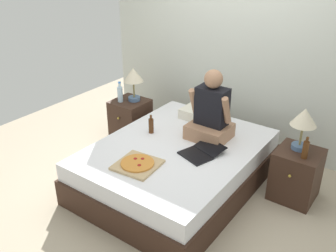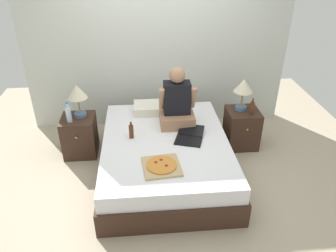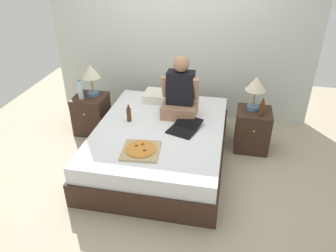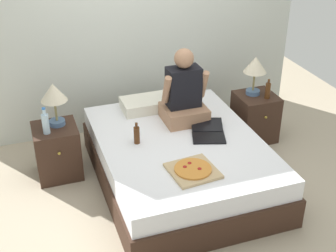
{
  "view_description": "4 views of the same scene",
  "coord_description": "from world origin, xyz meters",
  "px_view_note": "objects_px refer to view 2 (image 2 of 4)",
  "views": [
    {
      "loc": [
        1.97,
        -2.89,
        2.47
      ],
      "look_at": [
        -0.11,
        -0.0,
        0.7
      ],
      "focal_mm": 40.0,
      "sensor_mm": 36.0,
      "label": 1
    },
    {
      "loc": [
        -0.27,
        -3.38,
        2.66
      ],
      "look_at": [
        0.03,
        0.02,
        0.67
      ],
      "focal_mm": 35.0,
      "sensor_mm": 36.0,
      "label": 2
    },
    {
      "loc": [
        0.78,
        -3.36,
        2.49
      ],
      "look_at": [
        0.15,
        -0.24,
        0.66
      ],
      "focal_mm": 35.0,
      "sensor_mm": 36.0,
      "label": 3
    },
    {
      "loc": [
        -1.4,
        -3.67,
        2.83
      ],
      "look_at": [
        -0.14,
        -0.06,
        0.7
      ],
      "focal_mm": 50.0,
      "sensor_mm": 36.0,
      "label": 4
    }
  ],
  "objects_px": {
    "nightstand_right": "(242,128)",
    "nightstand_left": "(80,135)",
    "lamp_on_left_nightstand": "(77,94)",
    "lamp_on_right_nightstand": "(243,88)",
    "laptop": "(189,137)",
    "bed": "(165,156)",
    "beer_bottle_on_bed": "(131,131)",
    "beer_bottle": "(252,108)",
    "pizza_box": "(162,166)",
    "person_seated": "(177,104)",
    "water_bottle": "(69,114)"
  },
  "relations": [
    {
      "from": "nightstand_right",
      "to": "nightstand_left",
      "type": "bearing_deg",
      "value": 180.0
    },
    {
      "from": "lamp_on_left_nightstand",
      "to": "lamp_on_right_nightstand",
      "type": "xyz_separation_m",
      "value": [
        2.21,
        0.0,
        0.0
      ]
    },
    {
      "from": "laptop",
      "to": "lamp_on_right_nightstand",
      "type": "bearing_deg",
      "value": 36.42
    },
    {
      "from": "bed",
      "to": "beer_bottle_on_bed",
      "type": "xyz_separation_m",
      "value": [
        -0.41,
        0.08,
        0.34
      ]
    },
    {
      "from": "nightstand_left",
      "to": "beer_bottle_on_bed",
      "type": "distance_m",
      "value": 0.91
    },
    {
      "from": "lamp_on_left_nightstand",
      "to": "beer_bottle",
      "type": "distance_m",
      "value": 2.33
    },
    {
      "from": "laptop",
      "to": "beer_bottle",
      "type": "bearing_deg",
      "value": 26.24
    },
    {
      "from": "nightstand_left",
      "to": "lamp_on_left_nightstand",
      "type": "bearing_deg",
      "value": 51.37
    },
    {
      "from": "beer_bottle_on_bed",
      "to": "nightstand_right",
      "type": "bearing_deg",
      "value": 16.53
    },
    {
      "from": "pizza_box",
      "to": "nightstand_left",
      "type": "bearing_deg",
      "value": 133.89
    },
    {
      "from": "lamp_on_right_nightstand",
      "to": "person_seated",
      "type": "distance_m",
      "value": 0.96
    },
    {
      "from": "nightstand_right",
      "to": "lamp_on_right_nightstand",
      "type": "relative_size",
      "value": 1.23
    },
    {
      "from": "bed",
      "to": "person_seated",
      "type": "distance_m",
      "value": 0.68
    },
    {
      "from": "person_seated",
      "to": "pizza_box",
      "type": "xyz_separation_m",
      "value": [
        -0.27,
        -0.94,
        -0.27
      ]
    },
    {
      "from": "nightstand_left",
      "to": "nightstand_right",
      "type": "xyz_separation_m",
      "value": [
        2.28,
        0.0,
        0.0
      ]
    },
    {
      "from": "nightstand_right",
      "to": "beer_bottle",
      "type": "distance_m",
      "value": 0.39
    },
    {
      "from": "nightstand_left",
      "to": "person_seated",
      "type": "xyz_separation_m",
      "value": [
        1.32,
        -0.16,
        0.5
      ]
    },
    {
      "from": "lamp_on_left_nightstand",
      "to": "nightstand_right",
      "type": "bearing_deg",
      "value": -1.28
    },
    {
      "from": "laptop",
      "to": "pizza_box",
      "type": "xyz_separation_m",
      "value": [
        -0.38,
        -0.55,
        -0.0
      ]
    },
    {
      "from": "water_bottle",
      "to": "lamp_on_right_nightstand",
      "type": "distance_m",
      "value": 2.34
    },
    {
      "from": "lamp_on_right_nightstand",
      "to": "water_bottle",
      "type": "bearing_deg",
      "value": -176.56
    },
    {
      "from": "lamp_on_left_nightstand",
      "to": "lamp_on_right_nightstand",
      "type": "bearing_deg",
      "value": 0.0
    },
    {
      "from": "lamp_on_left_nightstand",
      "to": "water_bottle",
      "type": "height_order",
      "value": "lamp_on_left_nightstand"
    },
    {
      "from": "person_seated",
      "to": "beer_bottle_on_bed",
      "type": "bearing_deg",
      "value": -153.21
    },
    {
      "from": "nightstand_right",
      "to": "lamp_on_left_nightstand",
      "type": "bearing_deg",
      "value": 178.72
    },
    {
      "from": "pizza_box",
      "to": "laptop",
      "type": "bearing_deg",
      "value": 54.94
    },
    {
      "from": "nightstand_left",
      "to": "pizza_box",
      "type": "distance_m",
      "value": 1.54
    },
    {
      "from": "nightstand_left",
      "to": "lamp_on_left_nightstand",
      "type": "height_order",
      "value": "lamp_on_left_nightstand"
    },
    {
      "from": "lamp_on_right_nightstand",
      "to": "beer_bottle",
      "type": "xyz_separation_m",
      "value": [
        0.1,
        -0.15,
        -0.23
      ]
    },
    {
      "from": "nightstand_right",
      "to": "water_bottle",
      "type": "bearing_deg",
      "value": -177.82
    },
    {
      "from": "nightstand_right",
      "to": "beer_bottle_on_bed",
      "type": "xyz_separation_m",
      "value": [
        -1.55,
        -0.46,
        0.31
      ]
    },
    {
      "from": "laptop",
      "to": "beer_bottle_on_bed",
      "type": "xyz_separation_m",
      "value": [
        -0.71,
        0.09,
        0.07
      ]
    },
    {
      "from": "water_bottle",
      "to": "nightstand_right",
      "type": "distance_m",
      "value": 2.39
    },
    {
      "from": "bed",
      "to": "pizza_box",
      "type": "distance_m",
      "value": 0.62
    },
    {
      "from": "water_bottle",
      "to": "pizza_box",
      "type": "distance_m",
      "value": 1.52
    },
    {
      "from": "water_bottle",
      "to": "beer_bottle",
      "type": "relative_size",
      "value": 1.2
    },
    {
      "from": "water_bottle",
      "to": "beer_bottle_on_bed",
      "type": "bearing_deg",
      "value": -24.7
    },
    {
      "from": "lamp_on_right_nightstand",
      "to": "person_seated",
      "type": "height_order",
      "value": "person_seated"
    },
    {
      "from": "nightstand_right",
      "to": "person_seated",
      "type": "height_order",
      "value": "person_seated"
    },
    {
      "from": "lamp_on_left_nightstand",
      "to": "laptop",
      "type": "relative_size",
      "value": 0.91
    },
    {
      "from": "water_bottle",
      "to": "beer_bottle",
      "type": "distance_m",
      "value": 2.43
    },
    {
      "from": "person_seated",
      "to": "water_bottle",
      "type": "bearing_deg",
      "value": 177.14
    },
    {
      "from": "bed",
      "to": "nightstand_left",
      "type": "bearing_deg",
      "value": 154.51
    },
    {
      "from": "nightstand_left",
      "to": "pizza_box",
      "type": "height_order",
      "value": "nightstand_left"
    },
    {
      "from": "laptop",
      "to": "nightstand_right",
      "type": "bearing_deg",
      "value": 33.11
    },
    {
      "from": "nightstand_right",
      "to": "person_seated",
      "type": "relative_size",
      "value": 0.71
    },
    {
      "from": "laptop",
      "to": "beer_bottle_on_bed",
      "type": "relative_size",
      "value": 2.24
    },
    {
      "from": "nightstand_right",
      "to": "lamp_on_right_nightstand",
      "type": "bearing_deg",
      "value": 120.93
    },
    {
      "from": "bed",
      "to": "laptop",
      "type": "xyz_separation_m",
      "value": [
        0.3,
        -0.01,
        0.27
      ]
    },
    {
      "from": "beer_bottle",
      "to": "laptop",
      "type": "distance_m",
      "value": 1.03
    }
  ]
}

